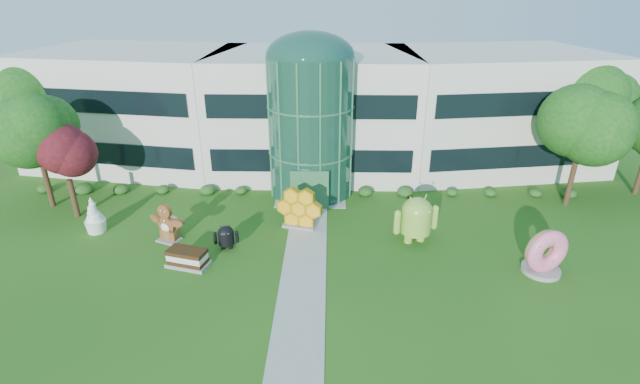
# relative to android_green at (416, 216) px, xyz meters

# --- Properties ---
(ground) EXTENTS (140.00, 140.00, 0.00)m
(ground) POSITION_rel_android_green_xyz_m (-6.50, -4.67, -1.67)
(ground) COLOR #215114
(ground) RESTS_ON ground
(building) EXTENTS (46.00, 15.00, 9.30)m
(building) POSITION_rel_android_green_xyz_m (-6.50, 13.33, 2.98)
(building) COLOR beige
(building) RESTS_ON ground
(atrium) EXTENTS (6.00, 6.00, 9.80)m
(atrium) POSITION_rel_android_green_xyz_m (-6.50, 7.33, 3.23)
(atrium) COLOR #194738
(atrium) RESTS_ON ground
(walkway) EXTENTS (2.40, 20.00, 0.04)m
(walkway) POSITION_rel_android_green_xyz_m (-6.50, -2.67, -1.65)
(walkway) COLOR #9E9E93
(walkway) RESTS_ON ground
(tree_red) EXTENTS (4.00, 4.00, 6.00)m
(tree_red) POSITION_rel_android_green_xyz_m (-22.00, 2.83, 1.33)
(tree_red) COLOR #3F0C14
(tree_red) RESTS_ON ground
(trees_backdrop) EXTENTS (52.00, 8.00, 8.40)m
(trees_backdrop) POSITION_rel_android_green_xyz_m (-6.50, 8.33, 2.53)
(trees_backdrop) COLOR #114613
(trees_backdrop) RESTS_ON ground
(android_green) EXTENTS (3.38, 2.71, 3.34)m
(android_green) POSITION_rel_android_green_xyz_m (0.00, 0.00, 0.00)
(android_green) COLOR #84B83B
(android_green) RESTS_ON ground
(android_black) EXTENTS (1.64, 1.23, 1.71)m
(android_black) POSITION_rel_android_green_xyz_m (-11.15, -1.10, -0.81)
(android_black) COLOR black
(android_black) RESTS_ON ground
(donut) EXTENTS (2.76, 1.93, 2.61)m
(donut) POSITION_rel_android_green_xyz_m (6.29, -3.14, -0.36)
(donut) COLOR #F55D85
(donut) RESTS_ON ground
(gingerbread) EXTENTS (2.86, 1.97, 2.46)m
(gingerbread) POSITION_rel_android_green_xyz_m (-14.84, -0.27, -0.44)
(gingerbread) COLOR brown
(gingerbread) RESTS_ON ground
(ice_cream_sandwich) EXTENTS (2.51, 1.70, 1.02)m
(ice_cream_sandwich) POSITION_rel_android_green_xyz_m (-12.91, -2.97, -1.16)
(ice_cream_sandwich) COLOR black
(ice_cream_sandwich) RESTS_ON ground
(honeycomb) EXTENTS (3.26, 1.83, 2.42)m
(honeycomb) POSITION_rel_android_green_xyz_m (-7.03, 1.69, -0.46)
(honeycomb) COLOR #FFAE19
(honeycomb) RESTS_ON ground
(froyo) EXTENTS (1.49, 1.49, 2.33)m
(froyo) POSITION_rel_android_green_xyz_m (-19.73, 0.77, -0.50)
(froyo) COLOR white
(froyo) RESTS_ON ground
(cupcake) EXTENTS (1.61, 1.61, 1.49)m
(cupcake) POSITION_rel_android_green_xyz_m (-14.78, 0.06, -0.92)
(cupcake) COLOR white
(cupcake) RESTS_ON ground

